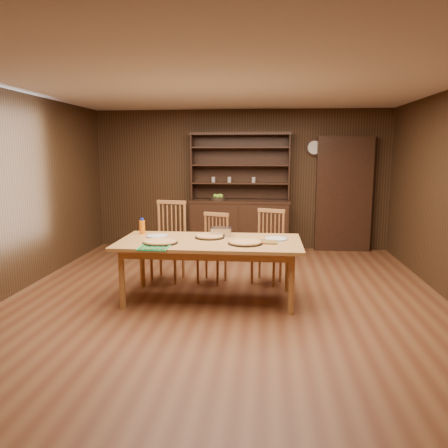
# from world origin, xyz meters

# --- Properties ---
(floor) EXTENTS (6.00, 6.00, 0.00)m
(floor) POSITION_xyz_m (0.00, 0.00, 0.00)
(floor) COLOR brown
(floor) RESTS_ON ground
(room_shell) EXTENTS (6.00, 6.00, 6.00)m
(room_shell) POSITION_xyz_m (0.00, 0.00, 1.58)
(room_shell) COLOR beige
(room_shell) RESTS_ON floor
(china_hutch) EXTENTS (1.84, 0.52, 2.17)m
(china_hutch) POSITION_xyz_m (-0.00, 2.75, 0.60)
(china_hutch) COLOR #321810
(china_hutch) RESTS_ON floor
(doorway) EXTENTS (1.00, 0.18, 2.10)m
(doorway) POSITION_xyz_m (1.90, 2.90, 1.05)
(doorway) COLOR #321810
(doorway) RESTS_ON floor
(wall_clock) EXTENTS (0.30, 0.05, 0.30)m
(wall_clock) POSITION_xyz_m (1.35, 2.96, 1.90)
(wall_clock) COLOR #321810
(wall_clock) RESTS_ON room_shell
(dining_table) EXTENTS (2.23, 1.12, 0.75)m
(dining_table) POSITION_xyz_m (-0.20, -0.07, 0.68)
(dining_table) COLOR #B6753F
(dining_table) RESTS_ON floor
(chair_left) EXTENTS (0.53, 0.51, 1.13)m
(chair_left) POSITION_xyz_m (-0.89, 0.77, 0.60)
(chair_left) COLOR #AB693A
(chair_left) RESTS_ON floor
(chair_center) EXTENTS (0.49, 0.48, 0.97)m
(chair_center) POSITION_xyz_m (-0.24, 0.72, 0.51)
(chair_center) COLOR #AB693A
(chair_center) RESTS_ON floor
(chair_right) EXTENTS (0.53, 0.52, 1.03)m
(chair_right) POSITION_xyz_m (0.53, 0.78, 0.54)
(chair_right) COLOR #AB693A
(chair_right) RESTS_ON floor
(pizza_left) EXTENTS (0.42, 0.42, 0.04)m
(pizza_left) POSITION_xyz_m (-0.76, -0.28, 0.77)
(pizza_left) COLOR black
(pizza_left) RESTS_ON dining_table
(pizza_right) EXTENTS (0.41, 0.41, 0.04)m
(pizza_right) POSITION_xyz_m (0.25, -0.22, 0.77)
(pizza_right) COLOR black
(pizza_right) RESTS_ON dining_table
(pizza_center) EXTENTS (0.38, 0.38, 0.04)m
(pizza_center) POSITION_xyz_m (-0.22, 0.10, 0.77)
(pizza_center) COLOR black
(pizza_center) RESTS_ON dining_table
(cooling_rack) EXTENTS (0.41, 0.41, 0.01)m
(cooling_rack) POSITION_xyz_m (-0.77, -0.54, 0.76)
(cooling_rack) COLOR #0DAE57
(cooling_rack) RESTS_ON dining_table
(plate_left) EXTENTS (0.28, 0.28, 0.02)m
(plate_left) POSITION_xyz_m (-0.90, 0.12, 0.76)
(plate_left) COLOR silver
(plate_left) RESTS_ON dining_table
(plate_right) EXTENTS (0.28, 0.28, 0.02)m
(plate_right) POSITION_xyz_m (0.62, 0.08, 0.76)
(plate_right) COLOR silver
(plate_right) RESTS_ON dining_table
(foil_dish) EXTENTS (0.27, 0.20, 0.10)m
(foil_dish) POSITION_xyz_m (-0.09, 0.27, 0.80)
(foil_dish) COLOR white
(foil_dish) RESTS_ON dining_table
(juice_bottle) EXTENTS (0.07, 0.07, 0.21)m
(juice_bottle) POSITION_xyz_m (-1.15, 0.29, 0.84)
(juice_bottle) COLOR orange
(juice_bottle) RESTS_ON dining_table
(pot_holder_a) EXTENTS (0.20, 0.20, 0.01)m
(pot_holder_a) POSITION_xyz_m (0.53, -0.04, 0.76)
(pot_holder_a) COLOR #B41A14
(pot_holder_a) RESTS_ON dining_table
(pot_holder_b) EXTENTS (0.23, 0.23, 0.02)m
(pot_holder_b) POSITION_xyz_m (0.52, -0.13, 0.76)
(pot_holder_b) COLOR #B41A14
(pot_holder_b) RESTS_ON dining_table
(fruit_bowl) EXTENTS (0.29, 0.29, 0.12)m
(fruit_bowl) POSITION_xyz_m (-0.40, 2.69, 0.98)
(fruit_bowl) COLOR black
(fruit_bowl) RESTS_ON china_hutch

